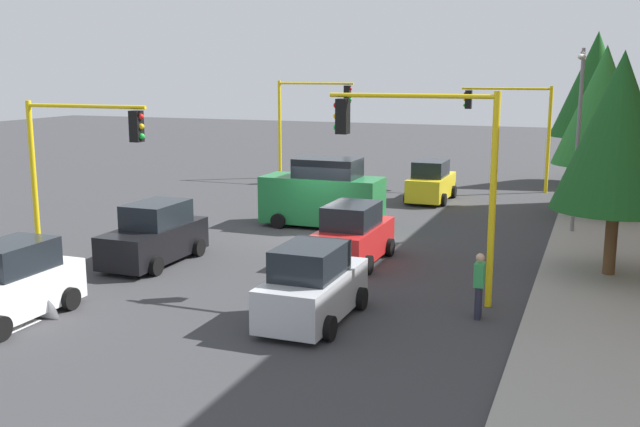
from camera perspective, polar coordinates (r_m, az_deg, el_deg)
The scene contains 18 objects.
ground_plane at distance 27.79m, azimuth -0.75°, elevation -1.84°, with size 120.00×120.00×0.00m, color #353538.
sidewalk_kerb at distance 30.77m, azimuth 21.41°, elevation -1.21°, with size 80.00×4.00×0.15m, color gray.
lane_arrow_near at distance 19.86m, azimuth -21.75°, elevation -7.91°, with size 2.40×1.10×1.10m.
traffic_signal_far_left at distance 39.47m, azimuth 14.70°, elevation 7.27°, with size 0.36×4.59×5.42m.
traffic_signal_far_right at distance 42.26m, azimuth -0.89°, elevation 8.03°, with size 0.36×4.59×5.62m.
traffic_signal_near_right at distance 24.88m, azimuth -18.25°, elevation 4.79°, with size 0.36×4.59×5.23m.
traffic_signal_near_left at distance 19.76m, azimuth 8.19°, elevation 4.62°, with size 0.36×4.59×5.68m.
street_lamp_curbside at distance 28.84m, azimuth 19.42°, elevation 6.75°, with size 2.15×0.28×7.00m.
tree_roadside_far at distance 43.17m, azimuth 20.56°, elevation 9.34°, with size 4.53×4.53×8.29m.
tree_roadside_near at distance 23.23m, azimuth 22.18°, elevation 5.90°, with size 3.72×3.72×6.78m.
tree_roadside_mid at distance 33.19m, azimuth 21.11°, elevation 7.80°, with size 3.97×3.97×7.24m.
delivery_van_green at distance 29.46m, azimuth 0.23°, elevation 1.44°, with size 2.22×4.80×2.77m.
car_white at distance 20.06m, azimuth -22.93°, elevation -5.15°, with size 3.93×1.94×1.98m.
car_black at distance 24.54m, azimuth -12.68°, elevation -1.69°, with size 4.15×1.99×1.98m.
car_yellow at distance 35.75m, azimuth 8.60°, elevation 2.39°, with size 3.96×1.94×1.98m.
car_red at distance 23.97m, azimuth 2.58°, elevation -1.73°, with size 3.98×1.99×1.98m.
car_silver at distance 18.42m, azimuth -0.59°, elevation -5.66°, with size 3.91×1.96×1.98m.
pedestrian_crossing at distance 19.00m, azimuth 12.23°, elevation -5.35°, with size 0.40×0.24×1.70m.
Camera 1 is at (25.16, 10.05, 6.18)m, focal length 41.29 mm.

